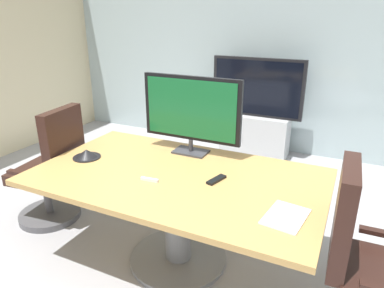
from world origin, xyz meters
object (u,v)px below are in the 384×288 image
Objects in this scene: office_chair_left at (52,175)px; wall_display_unit at (255,123)px; conference_table at (177,196)px; conference_phone at (87,154)px; tv_monitor at (191,111)px; remote_control at (216,180)px; office_chair_right at (368,274)px.

office_chair_left is 2.68m from wall_display_unit.
conference_phone reaches higher than conference_table.
conference_table is 2.48× the size of tv_monitor.
wall_display_unit is 7.71× the size of remote_control.
tv_monitor reaches higher than office_chair_right.
office_chair_right is 1.30× the size of tv_monitor.
conference_table is 0.35m from remote_control.
remote_control is (1.59, 0.01, 0.30)m from office_chair_left.
office_chair_left and office_chair_right have the same top height.
remote_control is at bearing 78.19° from office_chair_right.
tv_monitor is at bearing 33.58° from conference_phone.
conference_phone reaches higher than remote_control.
tv_monitor is at bearing 102.10° from office_chair_left.
wall_display_unit reaches higher than remote_control.
office_chair_right is 2.92m from wall_display_unit.
office_chair_left is 1.00× the size of office_chair_right.
conference_table is 12.23× the size of remote_control.
wall_display_unit is (-1.40, 2.57, -0.01)m from office_chair_right.
tv_monitor is (-0.09, 0.43, 0.54)m from conference_table.
office_chair_left is (-1.30, 0.02, -0.11)m from conference_table.
tv_monitor reaches higher than conference_phone.
office_chair_left is 6.41× the size of remote_control.
conference_phone is (-2.10, 0.11, 0.32)m from office_chair_right.
tv_monitor reaches higher than office_chair_left.
office_chair_right is at bearing -3.00° from conference_phone.
office_chair_left is 2.60m from office_chair_right.
remote_control is (0.30, 0.03, 0.19)m from conference_table.
remote_control is (0.39, -0.40, -0.35)m from tv_monitor.
office_chair_left is 0.83× the size of wall_display_unit.
wall_display_unit is 2.45m from remote_control.
conference_phone is 1.29× the size of remote_control.
wall_display_unit is 2.58m from conference_phone.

